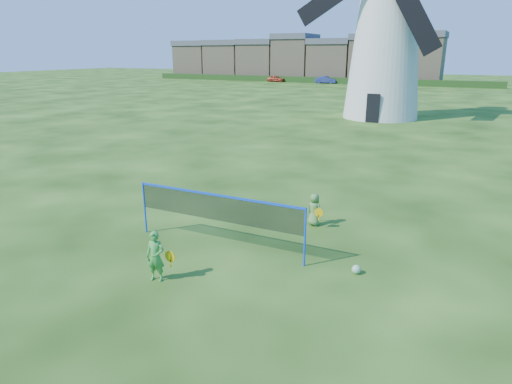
{
  "coord_description": "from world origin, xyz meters",
  "views": [
    {
      "loc": [
        5.29,
        -9.89,
        5.15
      ],
      "look_at": [
        0.2,
        0.5,
        1.5
      ],
      "focal_mm": 31.17,
      "sensor_mm": 36.0,
      "label": 1
    }
  ],
  "objects_px": {
    "play_ball": "(356,269)",
    "car_left": "(276,79)",
    "player_girl": "(156,256)",
    "windmill": "(386,38)",
    "badminton_net": "(218,209)",
    "player_boy": "(314,210)",
    "car_right": "(326,80)"
  },
  "relations": [
    {
      "from": "windmill",
      "to": "badminton_net",
      "type": "distance_m",
      "value": 28.11
    },
    {
      "from": "play_ball",
      "to": "car_left",
      "type": "height_order",
      "value": "car_left"
    },
    {
      "from": "windmill",
      "to": "player_boy",
      "type": "bearing_deg",
      "value": -83.28
    },
    {
      "from": "windmill",
      "to": "badminton_net",
      "type": "height_order",
      "value": "windmill"
    },
    {
      "from": "badminton_net",
      "to": "car_left",
      "type": "height_order",
      "value": "badminton_net"
    },
    {
      "from": "windmill",
      "to": "badminton_net",
      "type": "bearing_deg",
      "value": -87.68
    },
    {
      "from": "player_girl",
      "to": "car_left",
      "type": "bearing_deg",
      "value": 98.7
    },
    {
      "from": "player_girl",
      "to": "car_left",
      "type": "height_order",
      "value": "player_girl"
    },
    {
      "from": "windmill",
      "to": "play_ball",
      "type": "relative_size",
      "value": 81.7
    },
    {
      "from": "player_boy",
      "to": "car_right",
      "type": "distance_m",
      "value": 66.17
    },
    {
      "from": "badminton_net",
      "to": "play_ball",
      "type": "height_order",
      "value": "badminton_net"
    },
    {
      "from": "badminton_net",
      "to": "car_right",
      "type": "distance_m",
      "value": 68.31
    },
    {
      "from": "badminton_net",
      "to": "car_left",
      "type": "relative_size",
      "value": 1.53
    },
    {
      "from": "player_girl",
      "to": "play_ball",
      "type": "xyz_separation_m",
      "value": [
        4.14,
        2.4,
        -0.5
      ]
    },
    {
      "from": "car_left",
      "to": "car_right",
      "type": "xyz_separation_m",
      "value": [
        9.25,
        0.14,
        0.04
      ]
    },
    {
      "from": "play_ball",
      "to": "player_boy",
      "type": "bearing_deg",
      "value": 127.41
    },
    {
      "from": "windmill",
      "to": "car_left",
      "type": "relative_size",
      "value": 5.46
    },
    {
      "from": "play_ball",
      "to": "car_right",
      "type": "distance_m",
      "value": 69.22
    },
    {
      "from": "player_boy",
      "to": "player_girl",
      "type": "bearing_deg",
      "value": 85.56
    },
    {
      "from": "player_boy",
      "to": "car_right",
      "type": "bearing_deg",
      "value": -53.62
    },
    {
      "from": "car_left",
      "to": "car_right",
      "type": "height_order",
      "value": "car_right"
    },
    {
      "from": "player_girl",
      "to": "car_left",
      "type": "xyz_separation_m",
      "value": [
        -26.68,
        68.03,
        -0.05
      ]
    },
    {
      "from": "car_left",
      "to": "car_right",
      "type": "bearing_deg",
      "value": -89.14
    },
    {
      "from": "player_girl",
      "to": "player_boy",
      "type": "bearing_deg",
      "value": 53.7
    },
    {
      "from": "windmill",
      "to": "player_boy",
      "type": "relative_size",
      "value": 17.71
    },
    {
      "from": "windmill",
      "to": "car_left",
      "type": "bearing_deg",
      "value": 124.17
    },
    {
      "from": "car_right",
      "to": "windmill",
      "type": "bearing_deg",
      "value": -158.91
    },
    {
      "from": "badminton_net",
      "to": "player_girl",
      "type": "bearing_deg",
      "value": -99.17
    },
    {
      "from": "player_girl",
      "to": "player_boy",
      "type": "xyz_separation_m",
      "value": [
        2.17,
        4.97,
        -0.11
      ]
    },
    {
      "from": "play_ball",
      "to": "car_left",
      "type": "xyz_separation_m",
      "value": [
        -30.83,
        65.63,
        0.45
      ]
    },
    {
      "from": "badminton_net",
      "to": "player_girl",
      "type": "distance_m",
      "value": 2.31
    },
    {
      "from": "windmill",
      "to": "player_boy",
      "type": "xyz_separation_m",
      "value": [
        2.93,
        -24.87,
        -5.71
      ]
    }
  ]
}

